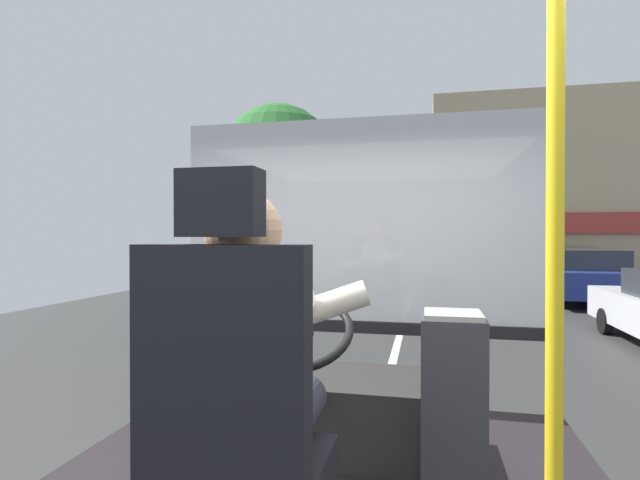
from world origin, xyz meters
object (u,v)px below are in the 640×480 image
driver_seat (236,437)px  parked_car_blue (580,275)px  steering_console (322,409)px  fare_box (453,408)px  handrail_pole (555,270)px  bus_driver (251,357)px

driver_seat → parked_car_blue: 13.65m
steering_console → fare_box: steering_console is taller
steering_console → handrail_pole: size_ratio=0.52×
handrail_pole → fare_box: 1.03m
parked_car_blue → driver_seat: bearing=-109.6°
parked_car_blue → bus_driver: bearing=-109.8°
handrail_pole → driver_seat: bearing=-177.5°
driver_seat → fare_box: driver_seat is taller
driver_seat → handrail_pole: size_ratio=0.63×
bus_driver → handrail_pole: 0.91m
bus_driver → steering_console: bearing=90.0°
driver_seat → bus_driver: size_ratio=1.61×
bus_driver → steering_console: size_ratio=0.74×
steering_console → handrail_pole: (0.86, -1.14, 0.83)m
handrail_pole → parked_car_blue: 13.37m
driver_seat → fare_box: bearing=51.5°
fare_box → parked_car_blue: (3.94, 12.03, -0.33)m
bus_driver → fare_box: (0.65, 0.69, -0.35)m
steering_console → parked_car_blue: size_ratio=0.26×
driver_seat → fare_box: size_ratio=1.61×
driver_seat → steering_console: size_ratio=1.20×
driver_seat → steering_console: 1.23m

